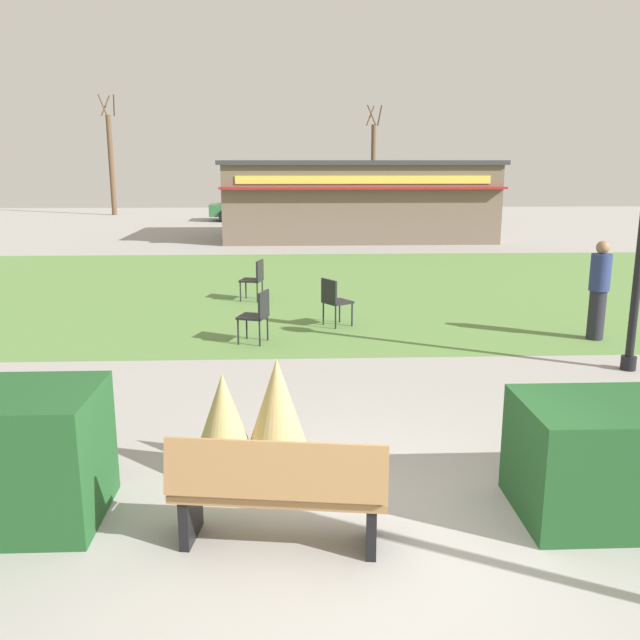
% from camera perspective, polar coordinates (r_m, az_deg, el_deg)
% --- Properties ---
extents(ground_plane, '(80.00, 80.00, 0.00)m').
position_cam_1_polar(ground_plane, '(5.79, 5.01, -17.99)').
color(ground_plane, '#999691').
extents(lawn_patch, '(36.00, 12.00, 0.01)m').
position_cam_1_polar(lawn_patch, '(16.42, 0.01, 2.72)').
color(lawn_patch, '#5B8442').
rests_on(lawn_patch, ground_plane).
extents(park_bench, '(1.75, 0.75, 0.95)m').
position_cam_1_polar(park_bench, '(5.49, -3.49, -14.10)').
color(park_bench, '#9E7547').
rests_on(park_bench, ground_plane).
extents(ornamental_grass_behind_left, '(0.76, 0.76, 1.17)m').
position_cam_1_polar(ornamental_grass_behind_left, '(6.66, -3.58, -8.06)').
color(ornamental_grass_behind_left, tan).
rests_on(ornamental_grass_behind_left, ground_plane).
extents(ornamental_grass_behind_right, '(0.72, 0.72, 1.04)m').
position_cam_1_polar(ornamental_grass_behind_right, '(6.66, -8.06, -8.73)').
color(ornamental_grass_behind_right, tan).
rests_on(ornamental_grass_behind_right, ground_plane).
extents(trash_bin, '(0.52, 0.52, 0.75)m').
position_cam_1_polar(trash_bin, '(6.30, -21.57, -12.35)').
color(trash_bin, '#2D4233').
rests_on(trash_bin, ground_plane).
extents(food_kiosk, '(10.34, 5.33, 2.99)m').
position_cam_1_polar(food_kiosk, '(26.97, 3.10, 10.04)').
color(food_kiosk, '#6B5B4C').
rests_on(food_kiosk, ground_plane).
extents(cafe_chair_west, '(0.54, 0.54, 0.89)m').
position_cam_1_polar(cafe_chair_west, '(14.88, -5.44, 3.62)').
color(cafe_chair_west, black).
rests_on(cafe_chair_west, ground_plane).
extents(cafe_chair_east, '(0.56, 0.56, 0.89)m').
position_cam_1_polar(cafe_chair_east, '(11.38, -5.23, 0.64)').
color(cafe_chair_east, black).
rests_on(cafe_chair_east, ground_plane).
extents(cafe_chair_center, '(0.61, 0.61, 0.89)m').
position_cam_1_polar(cafe_chair_center, '(12.49, 1.16, 1.82)').
color(cafe_chair_center, black).
rests_on(cafe_chair_center, ground_plane).
extents(person_strolling, '(0.34, 0.34, 1.69)m').
position_cam_1_polar(person_strolling, '(12.45, 22.29, 2.35)').
color(person_strolling, '#23232D').
rests_on(person_strolling, ground_plane).
extents(parked_car_west_slot, '(4.25, 2.15, 1.20)m').
position_cam_1_polar(parked_car_west_slot, '(35.20, -5.77, 9.33)').
color(parked_car_west_slot, '#2D6638').
rests_on(parked_car_west_slot, ground_plane).
extents(parked_car_center_slot, '(4.26, 2.18, 1.20)m').
position_cam_1_polar(parked_car_center_slot, '(35.33, 3.39, 9.38)').
color(parked_car_center_slot, black).
rests_on(parked_car_center_slot, ground_plane).
extents(tree_left_bg, '(0.91, 0.96, 6.46)m').
position_cam_1_polar(tree_left_bg, '(40.26, -17.06, 12.47)').
color(tree_left_bg, brown).
rests_on(tree_left_bg, ground_plane).
extents(tree_right_bg, '(0.91, 0.96, 6.03)m').
position_cam_1_polar(tree_right_bg, '(40.38, 4.47, 12.70)').
color(tree_right_bg, brown).
rests_on(tree_right_bg, ground_plane).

